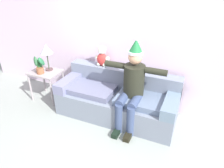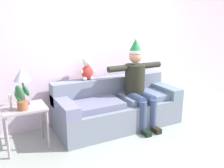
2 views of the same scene
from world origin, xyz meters
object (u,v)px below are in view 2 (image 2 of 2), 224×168
side_table (24,114)px  candle_tall (10,100)px  potted_plant (22,98)px  teddy_bear (87,70)px  couch (117,107)px  person_seated (138,82)px  table_lamp (22,76)px

side_table → candle_tall: 0.29m
potted_plant → teddy_bear: bearing=21.5°
side_table → couch: bearing=3.0°
person_seated → side_table: bearing=177.4°
teddy_bear → table_lamp: bearing=-167.0°
person_seated → side_table: 1.85m
teddy_bear → side_table: bearing=-162.8°
teddy_bear → potted_plant: size_ratio=1.04×
person_seated → potted_plant: bearing=-179.4°
teddy_bear → candle_tall: (-1.26, -0.36, -0.22)m
table_lamp → side_table: bearing=-107.5°
couch → person_seated: size_ratio=1.40×
person_seated → potted_plant: person_seated is taller
table_lamp → candle_tall: table_lamp is taller
person_seated → table_lamp: size_ratio=2.84×
couch → candle_tall: bearing=-176.7°
candle_tall → table_lamp: bearing=30.2°
side_table → candle_tall: bearing=-173.0°
side_table → table_lamp: (0.03, 0.09, 0.51)m
teddy_bear → side_table: 1.23m
teddy_bear → side_table: size_ratio=0.62×
table_lamp → teddy_bear: bearing=13.0°
couch → candle_tall: candle_tall is taller
teddy_bear → potted_plant: teddy_bear is taller
couch → table_lamp: 1.66m
couch → table_lamp: (-1.50, 0.01, 0.71)m
table_lamp → candle_tall: 0.36m
couch → table_lamp: bearing=179.5°
person_seated → side_table: size_ratio=2.44×
potted_plant → candle_tall: 0.16m
couch → potted_plant: (-1.55, -0.18, 0.46)m
person_seated → table_lamp: bearing=174.5°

